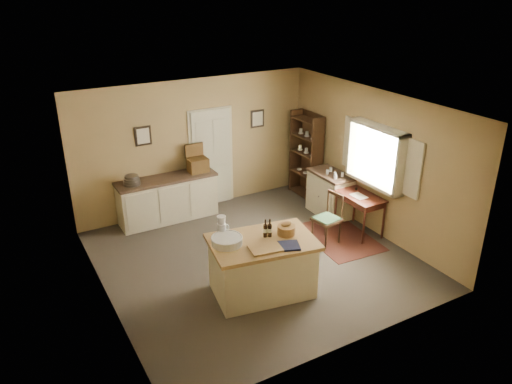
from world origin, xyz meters
TOP-DOWN VIEW (x-y plane):
  - ground at (0.00, 0.00)m, footprint 5.00×5.00m
  - wall_back at (0.00, 2.50)m, footprint 5.00×0.10m
  - wall_front at (0.00, -2.50)m, footprint 5.00×0.10m
  - wall_left at (-2.50, 0.00)m, footprint 0.10×5.00m
  - wall_right at (2.50, 0.00)m, footprint 0.10×5.00m
  - ceiling at (0.00, 0.00)m, footprint 5.00×5.00m
  - door at (0.35, 2.47)m, footprint 0.97×0.06m
  - framed_prints at (0.20, 2.48)m, footprint 2.82×0.02m
  - window at (2.42, -0.20)m, footprint 0.25×1.99m
  - work_island at (-0.38, -0.88)m, footprint 1.71×1.26m
  - sideboard at (-0.74, 2.20)m, footprint 1.97×0.56m
  - rug at (1.75, -0.09)m, footprint 1.20×1.67m
  - writing_desk at (2.20, -0.09)m, footprint 0.55×0.90m
  - desk_chair at (1.42, -0.11)m, footprint 0.49×0.49m
  - right_cabinet at (2.20, 0.82)m, footprint 0.54×0.97m
  - shelving_unit at (2.35, 1.85)m, footprint 0.32×0.84m

SIDE VIEW (x-z plane):
  - ground at x=0.00m, z-range 0.00..0.00m
  - rug at x=1.75m, z-range 0.00..0.01m
  - right_cabinet at x=2.20m, z-range -0.04..0.95m
  - desk_chair at x=1.42m, z-range 0.00..0.93m
  - sideboard at x=-0.74m, z-range -0.11..1.07m
  - work_island at x=-0.38m, z-range -0.12..1.08m
  - writing_desk at x=2.20m, z-range 0.26..1.08m
  - shelving_unit at x=2.35m, z-range 0.00..1.86m
  - door at x=0.35m, z-range 0.00..2.11m
  - wall_back at x=0.00m, z-range 0.00..2.70m
  - wall_front at x=0.00m, z-range 0.00..2.70m
  - wall_left at x=-2.50m, z-range 0.00..2.70m
  - wall_right at x=2.50m, z-range 0.00..2.70m
  - window at x=2.42m, z-range 0.99..2.11m
  - framed_prints at x=0.20m, z-range 1.53..1.91m
  - ceiling at x=0.00m, z-range 2.70..2.70m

